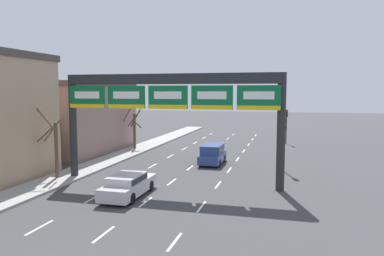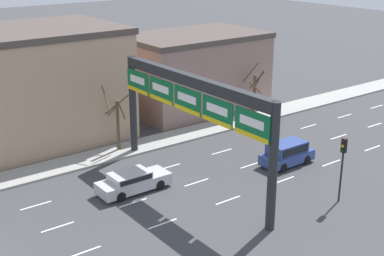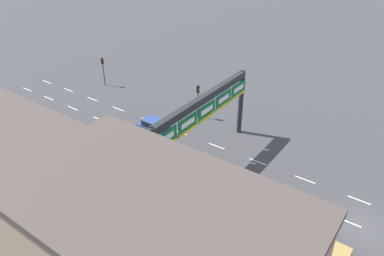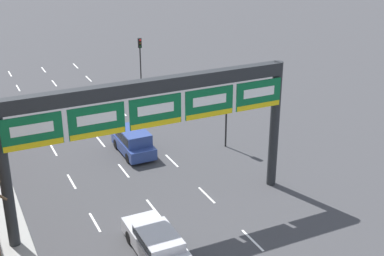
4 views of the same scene
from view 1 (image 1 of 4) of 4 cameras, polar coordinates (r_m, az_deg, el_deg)
lane_dashes at (r=24.25m, az=-4.92°, el=-9.55°), size 6.72×67.00×0.01m
sign_gantry at (r=25.34m, az=-3.50°, el=4.35°), size 15.34×0.70×7.52m
building_far at (r=41.25m, az=-17.44°, el=1.62°), size 8.51×13.17×7.30m
suv_blue at (r=32.81m, az=3.15°, el=-3.86°), size 1.82×4.11×1.71m
car_silver at (r=23.12m, az=-9.71°, el=-8.48°), size 1.86×4.90×1.38m
traffic_light_near_gantry at (r=46.74m, az=14.19°, el=1.30°), size 0.30×0.35×4.14m
traffic_light_mid_block at (r=30.21m, az=13.93°, el=-0.88°), size 0.30×0.35×4.20m
tree_bare_closest at (r=28.57m, az=-20.17°, el=-2.31°), size 2.04×2.39×5.04m
tree_bare_second at (r=41.36m, az=-8.81°, el=0.18°), size 1.87×1.85×4.75m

